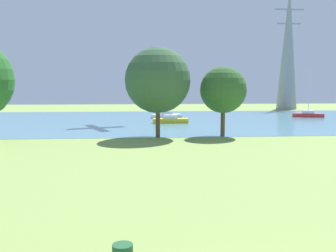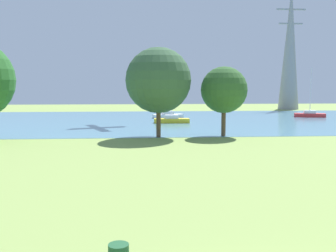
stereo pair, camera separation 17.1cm
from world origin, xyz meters
name	(u,v)px [view 2 (the right image)]	position (x,y,z in m)	size (l,w,h in m)	color
ground_plane	(183,151)	(0.00, 22.00, 0.00)	(160.00, 160.00, 0.00)	#7F994C
water_surface	(161,120)	(0.00, 50.00, 0.01)	(140.00, 40.00, 0.02)	teal
sailboat_white	(168,115)	(1.30, 53.40, 0.47)	(5.02, 2.67, 7.63)	white
sailboat_yellow	(172,120)	(1.18, 45.21, 0.45)	(4.82, 1.56, 5.99)	yellow
sailboat_red	(310,114)	(24.55, 53.55, 0.48)	(5.03, 2.85, 8.03)	red
tree_mid_shore	(158,80)	(-1.41, 30.57, 5.59)	(6.43, 6.43, 8.81)	brown
tree_east_far	(224,90)	(5.17, 30.88, 4.64)	(4.66, 4.66, 6.99)	brown
electricity_pylon	(290,47)	(29.63, 75.51, 13.46)	(6.40, 4.40, 26.90)	gray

